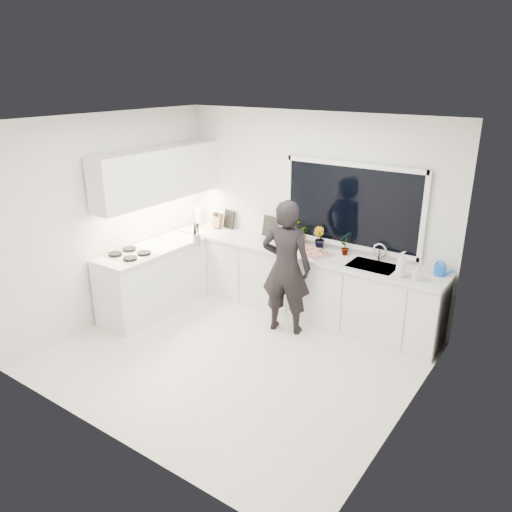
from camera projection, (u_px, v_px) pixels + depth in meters
The scene contains 25 objects.
floor at pixel (234, 357), 5.90m from camera, with size 4.00×3.50×0.02m, color beige.
wall_back at pixel (311, 213), 6.78m from camera, with size 4.00×0.02×2.70m, color white.
wall_left at pixel (110, 219), 6.51m from camera, with size 0.02×3.50×2.70m, color white.
wall_right at pixel (415, 292), 4.35m from camera, with size 0.02×3.50×2.70m, color white.
ceiling at pixel (230, 120), 4.96m from camera, with size 4.00×3.50×0.02m, color white.
window at pixel (352, 206), 6.36m from camera, with size 1.80×0.02×1.00m, color black.
base_cabinets_back at pixel (298, 282), 6.86m from camera, with size 3.92×0.58×0.88m, color white.
base_cabinets_left at pixel (153, 281), 6.91m from camera, with size 0.58×1.60×0.88m, color white.
countertop_back at pixel (298, 251), 6.69m from camera, with size 3.94×0.62×0.04m, color silver.
countertop_left at pixel (151, 249), 6.75m from camera, with size 0.62×1.60×0.04m, color silver.
upper_cabinets at pixel (158, 175), 6.75m from camera, with size 0.34×2.10×0.70m, color white.
sink at pixel (372, 269), 6.15m from camera, with size 0.58×0.42×0.14m, color silver.
faucet at pixel (379, 253), 6.24m from camera, with size 0.03×0.03×0.22m, color silver.
stovetop at pixel (130, 254), 6.48m from camera, with size 0.56×0.48×0.03m, color black.
person at pixel (286, 267), 6.21m from camera, with size 0.63×0.42×1.74m, color black.
pizza_tray at pixel (313, 252), 6.54m from camera, with size 0.47×0.35×0.03m, color silver.
pizza at pixel (313, 251), 6.53m from camera, with size 0.43×0.30×0.01m, color #A81C16.
watering_can at pixel (440, 270), 5.82m from camera, with size 0.14×0.14×0.13m, color blue.
paper_towel_roll at pixel (199, 217), 7.72m from camera, with size 0.11×0.11×0.26m, color white.
knife_block at pixel (217, 221), 7.57m from camera, with size 0.13×0.10×0.22m, color #9C6C48.
utensil_crock at pixel (197, 240), 6.83m from camera, with size 0.13×0.13×0.16m, color silver.
picture_frame_large at pixel (229, 219), 7.56m from camera, with size 0.22×0.02×0.28m, color black.
picture_frame_small at pixel (270, 227), 7.16m from camera, with size 0.25×0.02×0.30m, color black.
herb_plants at pixel (311, 236), 6.71m from camera, with size 0.97×0.35×0.32m.
soap_bottles at pixel (405, 267), 5.72m from camera, with size 0.33×0.15×0.30m.
Camera 1 is at (3.14, -4.05, 3.16)m, focal length 35.00 mm.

